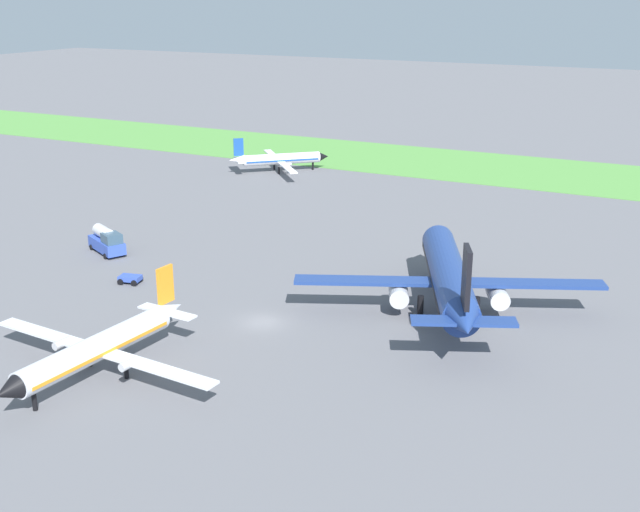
% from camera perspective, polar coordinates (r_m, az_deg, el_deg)
% --- Properties ---
extents(ground_plane, '(600.00, 600.00, 0.00)m').
position_cam_1_polar(ground_plane, '(80.54, -4.06, -4.72)').
color(ground_plane, slate).
extents(grass_taxiway_strip, '(360.00, 28.00, 0.08)m').
position_cam_1_polar(grass_taxiway_strip, '(153.85, 11.70, 6.19)').
color(grass_taxiway_strip, '#549342').
rests_on(grass_taxiway_strip, ground_plane).
extents(airplane_midfield_jet, '(29.60, 29.44, 11.09)m').
position_cam_1_polar(airplane_midfield_jet, '(82.00, 9.15, -1.49)').
color(airplane_midfield_jet, navy).
rests_on(airplane_midfield_jet, ground_plane).
extents(airplane_taxiing_turboprop, '(15.60, 16.91, 6.49)m').
position_cam_1_polar(airplane_taxiing_turboprop, '(146.91, -2.89, 6.91)').
color(airplane_taxiing_turboprop, white).
rests_on(airplane_taxiing_turboprop, ground_plane).
extents(airplane_foreground_turboprop, '(24.64, 21.12, 7.38)m').
position_cam_1_polar(airplane_foreground_turboprop, '(71.20, -15.40, -6.22)').
color(airplane_foreground_turboprop, silver).
rests_on(airplane_foreground_turboprop, ground_plane).
extents(baggage_cart_near_gate, '(2.71, 2.23, 0.90)m').
position_cam_1_polar(baggage_cart_near_gate, '(93.09, -13.35, -1.57)').
color(baggage_cart_near_gate, '#334FB2').
rests_on(baggage_cart_near_gate, ground_plane).
extents(fuel_truck_midfield, '(6.88, 5.08, 3.29)m').
position_cam_1_polar(fuel_truck_midfield, '(104.24, -14.93, 1.05)').
color(fuel_truck_midfield, '#334FB2').
rests_on(fuel_truck_midfield, ground_plane).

